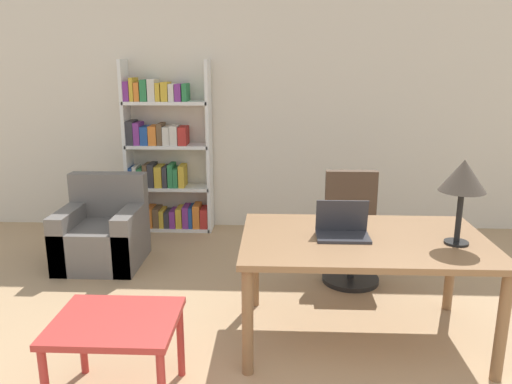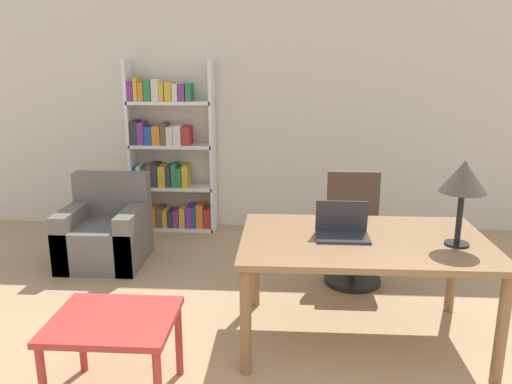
{
  "view_description": "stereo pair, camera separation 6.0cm",
  "coord_description": "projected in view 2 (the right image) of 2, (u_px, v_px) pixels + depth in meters",
  "views": [
    {
      "loc": [
        -0.11,
        -1.06,
        1.83
      ],
      "look_at": [
        -0.25,
        2.27,
        0.98
      ],
      "focal_mm": 35.0,
      "sensor_mm": 36.0,
      "label": 1
    },
    {
      "loc": [
        -0.05,
        -1.05,
        1.83
      ],
      "look_at": [
        -0.25,
        2.27,
        0.98
      ],
      "focal_mm": 35.0,
      "sensor_mm": 36.0,
      "label": 2
    }
  ],
  "objects": [
    {
      "name": "desk",
      "position": [
        363.0,
        250.0,
        3.28
      ],
      "size": [
        1.61,
        1.01,
        0.73
      ],
      "color": "olive",
      "rests_on": "ground_plane"
    },
    {
      "name": "bookshelf",
      "position": [
        168.0,
        159.0,
        5.55
      ],
      "size": [
        0.94,
        0.28,
        1.88
      ],
      "color": "white",
      "rests_on": "ground_plane"
    },
    {
      "name": "wall_back",
      "position": [
        291.0,
        109.0,
        5.52
      ],
      "size": [
        8.0,
        0.06,
        2.7
      ],
      "color": "beige",
      "rests_on": "ground_plane"
    },
    {
      "name": "laptop",
      "position": [
        342.0,
        229.0,
        3.27
      ],
      "size": [
        0.34,
        0.23,
        0.24
      ],
      "color": "#2D2D33",
      "rests_on": "desk"
    },
    {
      "name": "office_chair",
      "position": [
        353.0,
        233.0,
        4.29
      ],
      "size": [
        0.49,
        0.49,
        0.94
      ],
      "color": "black",
      "rests_on": "ground_plane"
    },
    {
      "name": "table_lamp",
      "position": [
        464.0,
        179.0,
        3.04
      ],
      "size": [
        0.28,
        0.28,
        0.54
      ],
      "color": "black",
      "rests_on": "desk"
    },
    {
      "name": "armchair",
      "position": [
        106.0,
        234.0,
        4.72
      ],
      "size": [
        0.73,
        0.72,
        0.82
      ],
      "color": "#66605B",
      "rests_on": "ground_plane"
    },
    {
      "name": "side_table_blue",
      "position": [
        114.0,
        329.0,
        2.72
      ],
      "size": [
        0.67,
        0.56,
        0.5
      ],
      "color": "#B2332D",
      "rests_on": "ground_plane"
    }
  ]
}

